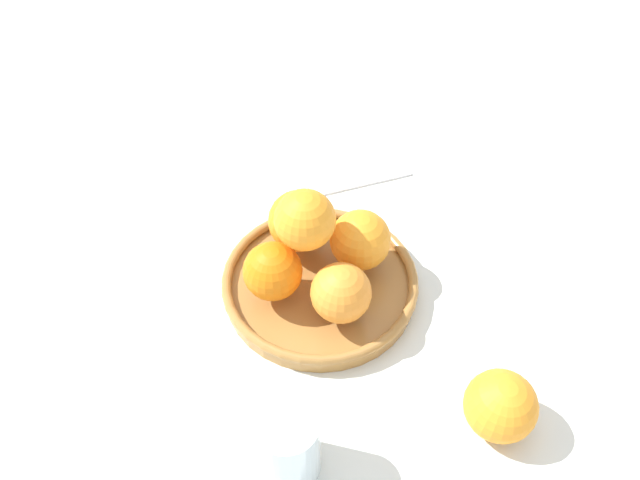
{
  "coord_description": "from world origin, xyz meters",
  "views": [
    {
      "loc": [
        -0.29,
        -0.42,
        0.65
      ],
      "look_at": [
        0.0,
        0.0,
        0.1
      ],
      "focal_mm": 35.0,
      "sensor_mm": 36.0,
      "label": 1
    }
  ],
  "objects": [
    {
      "name": "fruit_bowl",
      "position": [
        0.0,
        0.0,
        0.02
      ],
      "size": [
        0.25,
        0.25,
        0.03
      ],
      "color": "#A57238",
      "rests_on": "ground_plane"
    },
    {
      "name": "orange_pile",
      "position": [
        -0.0,
        0.01,
        0.08
      ],
      "size": [
        0.19,
        0.2,
        0.14
      ],
      "color": "orange",
      "rests_on": "fruit_bowl"
    },
    {
      "name": "napkin_folded",
      "position": [
        0.19,
        0.21,
        0.0
      ],
      "size": [
        0.2,
        0.2,
        0.01
      ],
      "primitive_type": "cube",
      "rotation": [
        0.0,
        0.0,
        -0.28
      ],
      "color": "white",
      "rests_on": "ground_plane"
    },
    {
      "name": "ground_plane",
      "position": [
        0.0,
        0.0,
        0.0
      ],
      "size": [
        4.0,
        4.0,
        0.0
      ],
      "primitive_type": "plane",
      "color": "silver"
    },
    {
      "name": "drinking_glass",
      "position": [
        -0.16,
        -0.18,
        0.05
      ],
      "size": [
        0.07,
        0.07,
        0.1
      ],
      "primitive_type": "cylinder",
      "color": "silver",
      "rests_on": "ground_plane"
    },
    {
      "name": "stray_orange",
      "position": [
        0.05,
        -0.26,
        0.04
      ],
      "size": [
        0.08,
        0.08,
        0.08
      ],
      "primitive_type": "sphere",
      "color": "orange",
      "rests_on": "ground_plane"
    }
  ]
}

